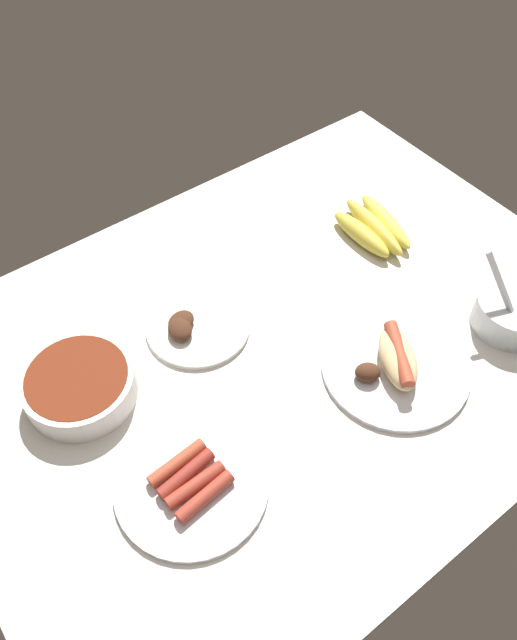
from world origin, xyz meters
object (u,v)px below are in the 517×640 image
object	(u,v)px
bowl_coleslaw	(513,311)
bowl_chili	(79,385)
plate_grilled_meat	(194,325)
banana_bunch	(373,227)
plate_hotdog_assembled	(395,363)
plate_sausages	(191,483)

from	to	relation	value
bowl_coleslaw	bowl_chili	world-z (taller)	bowl_coleslaw
plate_grilled_meat	banana_bunch	distance (cm)	43.17
bowl_chili	plate_grilled_meat	bearing A→B (deg)	-178.59
plate_hotdog_assembled	plate_sausages	size ratio (longest dim) A/B	1.08
bowl_coleslaw	plate_sausages	bearing A→B (deg)	-7.19
bowl_chili	banana_bunch	bearing A→B (deg)	179.48
banana_bunch	plate_hotdog_assembled	bearing A→B (deg)	53.07
banana_bunch	bowl_chili	bearing A→B (deg)	-0.52
plate_hotdog_assembled	plate_sausages	world-z (taller)	plate_hotdog_assembled
plate_grilled_meat	banana_bunch	bearing A→B (deg)	178.45
banana_bunch	bowl_chili	distance (cm)	65.96
plate_hotdog_assembled	plate_grilled_meat	bearing A→B (deg)	-50.98
bowl_coleslaw	banana_bunch	world-z (taller)	bowl_coleslaw
banana_bunch	bowl_coleslaw	bearing A→B (deg)	96.81
bowl_coleslaw	banana_bunch	xyz separation A→B (cm)	(3.84, -32.12, -1.50)
bowl_coleslaw	plate_grilled_meat	distance (cm)	57.63
banana_bunch	plate_grilled_meat	bearing A→B (deg)	-1.55
bowl_chili	plate_sausages	bearing A→B (deg)	103.35
plate_grilled_meat	plate_sausages	bearing A→B (deg)	56.08
plate_sausages	bowl_coleslaw	bearing A→B (deg)	172.81
plate_hotdog_assembled	bowl_chili	xyz separation A→B (cm)	(45.65, -27.62, 1.29)
plate_sausages	bowl_chili	size ratio (longest dim) A/B	1.27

